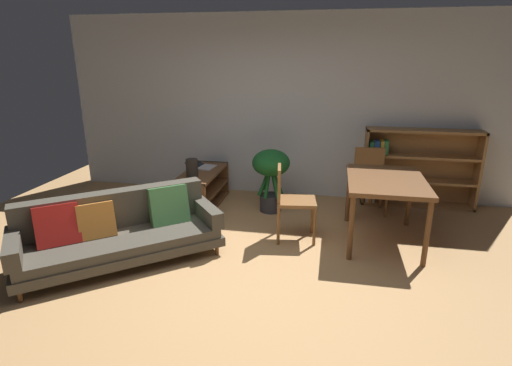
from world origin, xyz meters
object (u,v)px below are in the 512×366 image
at_px(potted_floor_plant, 271,171).
at_px(open_laptop, 202,166).
at_px(fabric_couch, 118,230).
at_px(dining_chair_far, 290,198).
at_px(media_console, 202,189).
at_px(bookshelf, 414,167).
at_px(dining_table, 386,185).
at_px(desk_speaker, 192,168).
at_px(dining_chair_near, 369,176).

bearing_deg(potted_floor_plant, open_laptop, 167.06).
relative_size(fabric_couch, dining_chair_far, 2.32).
relative_size(fabric_couch, media_console, 1.74).
distance_m(fabric_couch, bookshelf, 4.11).
bearing_deg(dining_table, media_console, 163.45).
height_order(desk_speaker, dining_chair_far, dining_chair_far).
height_order(media_console, open_laptop, open_laptop).
bearing_deg(potted_floor_plant, media_console, 178.70).
relative_size(dining_chair_near, dining_chair_far, 0.99).
xyz_separation_m(dining_chair_near, dining_chair_far, (-0.98, -1.13, -0.00)).
height_order(media_console, dining_chair_far, dining_chair_far).
relative_size(potted_floor_plant, dining_chair_far, 0.99).
bearing_deg(bookshelf, fabric_couch, -144.84).
distance_m(media_console, potted_floor_plant, 1.06).
bearing_deg(potted_floor_plant, fabric_couch, -129.02).
height_order(desk_speaker, bookshelf, bookshelf).
distance_m(open_laptop, bookshelf, 3.08).
xyz_separation_m(open_laptop, potted_floor_plant, (1.07, -0.25, 0.05)).
distance_m(dining_chair_near, bookshelf, 0.76).
relative_size(media_console, potted_floor_plant, 1.35).
relative_size(dining_chair_near, bookshelf, 0.56).
xyz_separation_m(potted_floor_plant, dining_chair_near, (1.34, 0.28, -0.08)).
height_order(media_console, potted_floor_plant, potted_floor_plant).
height_order(potted_floor_plant, dining_table, potted_floor_plant).
height_order(dining_table, dining_chair_far, dining_chair_far).
xyz_separation_m(dining_table, dining_chair_far, (-1.07, -0.14, -0.18)).
xyz_separation_m(open_laptop, dining_chair_far, (1.43, -1.09, -0.03)).
bearing_deg(dining_chair_far, bookshelf, 43.11).
bearing_deg(dining_table, dining_chair_far, -172.43).
distance_m(desk_speaker, potted_floor_plant, 1.08).
bearing_deg(media_console, open_laptop, 104.40).
bearing_deg(dining_table, dining_chair_near, 95.34).
bearing_deg(dining_chair_far, desk_speaker, 156.77).
relative_size(open_laptop, dining_chair_near, 0.48).
height_order(fabric_couch, dining_chair_near, dining_chair_near).
bearing_deg(media_console, potted_floor_plant, -1.30).
bearing_deg(bookshelf, dining_table, -111.92).
xyz_separation_m(open_laptop, dining_table, (2.50, -0.95, 0.15)).
height_order(open_laptop, dining_chair_far, dining_chair_far).
height_order(potted_floor_plant, dining_chair_near, dining_chair_near).
xyz_separation_m(open_laptop, dining_chair_near, (2.41, 0.04, -0.03)).
bearing_deg(dining_chair_near, dining_table, -84.66).
bearing_deg(dining_table, bookshelf, 68.08).
xyz_separation_m(open_laptop, desk_speaker, (0.01, -0.48, 0.10)).
relative_size(open_laptop, bookshelf, 0.27).
bearing_deg(dining_chair_far, media_console, 147.73).
height_order(fabric_couch, media_console, fabric_couch).
xyz_separation_m(fabric_couch, dining_chair_far, (1.74, 0.85, 0.18)).
bearing_deg(fabric_couch, open_laptop, 81.08).
bearing_deg(dining_chair_near, fabric_couch, -143.93).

